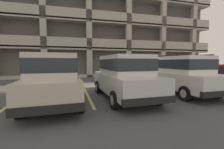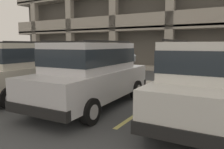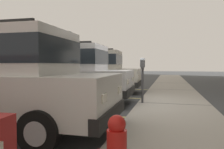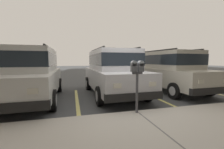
# 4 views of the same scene
# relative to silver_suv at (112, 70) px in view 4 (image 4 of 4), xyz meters

# --- Properties ---
(ground_plane) EXTENTS (80.00, 80.00, 0.10)m
(ground_plane) POSITION_rel_silver_suv_xyz_m (0.02, 2.43, -1.14)
(ground_plane) COLOR #444749
(sidewalk) EXTENTS (40.00, 2.20, 0.12)m
(sidewalk) POSITION_rel_silver_suv_xyz_m (0.02, 3.73, -1.03)
(sidewalk) COLOR #ADA89E
(sidewalk) RESTS_ON ground_plane
(parking_stall_lines) EXTENTS (12.66, 4.80, 0.01)m
(parking_stall_lines) POSITION_rel_silver_suv_xyz_m (1.58, 1.03, -1.08)
(parking_stall_lines) COLOR #DBD16B
(parking_stall_lines) RESTS_ON ground_plane
(silver_suv) EXTENTS (2.12, 4.84, 2.03)m
(silver_suv) POSITION_rel_silver_suv_xyz_m (0.00, 0.00, 0.00)
(silver_suv) COLOR silver
(silver_suv) RESTS_ON ground_plane
(red_sedan) EXTENTS (2.15, 4.85, 2.03)m
(red_sedan) POSITION_rel_silver_suv_xyz_m (-3.00, -0.09, 0.00)
(red_sedan) COLOR beige
(red_sedan) RESTS_ON ground_plane
(dark_hatchback) EXTENTS (2.08, 4.81, 2.03)m
(dark_hatchback) POSITION_rel_silver_suv_xyz_m (3.24, 0.25, 0.00)
(dark_hatchback) COLOR silver
(dark_hatchback) RESTS_ON ground_plane
(parking_meter_near) EXTENTS (0.35, 0.12, 1.41)m
(parking_meter_near) POSITION_rel_silver_suv_xyz_m (0.06, 2.78, 0.08)
(parking_meter_near) COLOR #47474C
(parking_meter_near) RESTS_ON sidewalk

